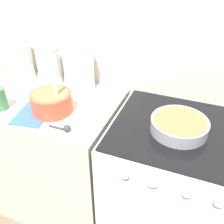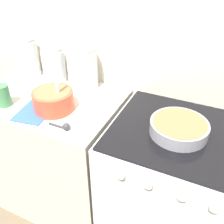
{
  "view_description": "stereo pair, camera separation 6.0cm",
  "coord_description": "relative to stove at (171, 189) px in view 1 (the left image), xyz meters",
  "views": [
    {
      "loc": [
        0.39,
        -0.71,
        1.61
      ],
      "look_at": [
        0.02,
        0.24,
        0.93
      ],
      "focal_mm": 40.0,
      "sensor_mm": 36.0,
      "label": 1
    },
    {
      "loc": [
        0.44,
        -0.69,
        1.61
      ],
      "look_at": [
        0.02,
        0.24,
        0.93
      ],
      "focal_mm": 40.0,
      "sensor_mm": 36.0,
      "label": 2
    }
  ],
  "objects": [
    {
      "name": "baking_pan",
      "position": [
        -0.02,
        -0.02,
        0.47
      ],
      "size": [
        0.27,
        0.27,
        0.06
      ],
      "color": "gray",
      "rests_on": "stove"
    },
    {
      "name": "measuring_spoon",
      "position": [
        -0.52,
        -0.22,
        0.46
      ],
      "size": [
        0.12,
        0.04,
        0.04
      ],
      "color": "#333338",
      "rests_on": "countertop_cabinet"
    },
    {
      "name": "wall_back",
      "position": [
        -0.36,
        0.32,
        0.76
      ],
      "size": [
        4.64,
        0.05,
        2.4
      ],
      "color": "beige",
      "rests_on": "ground_plane"
    },
    {
      "name": "stove",
      "position": [
        0.0,
        0.0,
        0.0
      ],
      "size": [
        0.7,
        0.61,
        0.88
      ],
      "color": "silver",
      "rests_on": "ground_plane"
    },
    {
      "name": "countertop_cabinet",
      "position": [
        -0.77,
        0.0,
        0.0
      ],
      "size": [
        0.82,
        0.59,
        0.88
      ],
      "color": "beige",
      "rests_on": "ground_plane"
    },
    {
      "name": "storage_jar_middle",
      "position": [
        -0.86,
        0.19,
        0.54
      ],
      "size": [
        0.14,
        0.14,
        0.22
      ],
      "color": "silver",
      "rests_on": "countertop_cabinet"
    },
    {
      "name": "mixing_bowl",
      "position": [
        -0.67,
        -0.09,
        0.5
      ],
      "size": [
        0.21,
        0.21,
        0.24
      ],
      "color": "#D84C33",
      "rests_on": "countertop_cabinet"
    },
    {
      "name": "storage_jar_left",
      "position": [
        -1.06,
        0.19,
        0.55
      ],
      "size": [
        0.14,
        0.14,
        0.25
      ],
      "color": "silver",
      "rests_on": "countertop_cabinet"
    },
    {
      "name": "storage_jar_right",
      "position": [
        -0.65,
        0.19,
        0.55
      ],
      "size": [
        0.18,
        0.18,
        0.25
      ],
      "color": "silver",
      "rests_on": "countertop_cabinet"
    },
    {
      "name": "recipe_page",
      "position": [
        -0.75,
        -0.13,
        0.44
      ],
      "size": [
        0.2,
        0.3,
        0.01
      ],
      "color": "#3359B2",
      "rests_on": "countertop_cabinet"
    }
  ]
}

